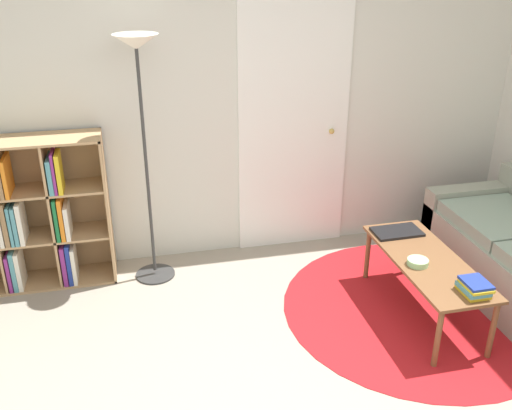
{
  "coord_description": "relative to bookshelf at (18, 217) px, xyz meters",
  "views": [
    {
      "loc": [
        -0.79,
        -1.95,
        2.34
      ],
      "look_at": [
        -0.05,
        1.24,
        0.85
      ],
      "focal_mm": 40.0,
      "sensor_mm": 36.0,
      "label": 1
    }
  ],
  "objects": [
    {
      "name": "bowl",
      "position": [
        2.61,
        -1.1,
        -0.1
      ],
      "size": [
        0.14,
        0.14,
        0.04
      ],
      "color": "#9ED193",
      "rests_on": "coffee_table"
    },
    {
      "name": "wall_back",
      "position": [
        1.65,
        0.21,
        0.74
      ],
      "size": [
        7.68,
        0.11,
        2.6
      ],
      "color": "silver",
      "rests_on": "ground_plane"
    },
    {
      "name": "laptop",
      "position": [
        2.69,
        -0.64,
        -0.11
      ],
      "size": [
        0.35,
        0.22,
        0.02
      ],
      "color": "black",
      "rests_on": "coffee_table"
    },
    {
      "name": "coffee_table",
      "position": [
        2.71,
        -1.04,
        -0.17
      ],
      "size": [
        0.45,
        1.13,
        0.43
      ],
      "color": "brown",
      "rests_on": "ground_plane"
    },
    {
      "name": "rug",
      "position": [
        2.72,
        -0.99,
        -0.55
      ],
      "size": [
        1.9,
        1.9,
        0.01
      ],
      "color": "#B2191E",
      "rests_on": "ground_plane"
    },
    {
      "name": "book_stack_on_table",
      "position": [
        2.78,
        -1.49,
        -0.08
      ],
      "size": [
        0.16,
        0.19,
        0.09
      ],
      "color": "gold",
      "rests_on": "coffee_table"
    },
    {
      "name": "floor_lamp",
      "position": [
        0.94,
        -0.12,
        0.94
      ],
      "size": [
        0.3,
        0.3,
        1.82
      ],
      "color": "#333333",
      "rests_on": "ground_plane"
    },
    {
      "name": "bookshelf",
      "position": [
        0.0,
        0.0,
        0.0
      ],
      "size": [
        1.19,
        0.34,
        1.13
      ],
      "color": "tan",
      "rests_on": "ground_plane"
    }
  ]
}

